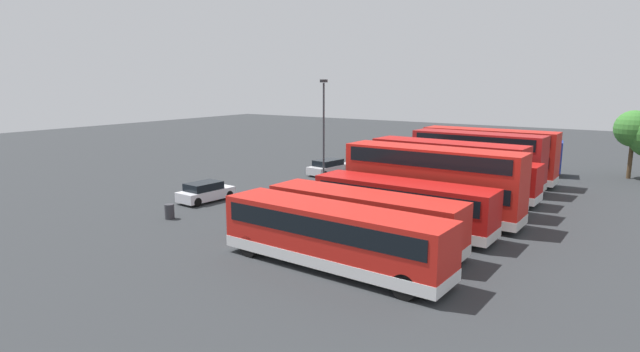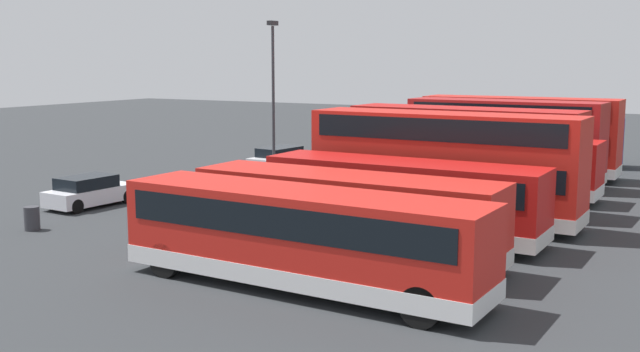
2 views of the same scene
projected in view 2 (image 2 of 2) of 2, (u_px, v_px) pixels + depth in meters
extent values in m
plane|color=#2D3033|center=(265.00, 195.00, 37.36)|extent=(140.00, 140.00, 0.00)
cube|color=red|center=(519.00, 134.00, 43.27)|extent=(2.61, 11.02, 4.20)
cube|color=silver|center=(518.00, 165.00, 43.55)|extent=(2.65, 11.06, 0.55)
cube|color=black|center=(519.00, 137.00, 43.30)|extent=(2.67, 10.22, 0.90)
cube|color=black|center=(520.00, 108.00, 43.04)|extent=(2.67, 10.22, 0.90)
cube|color=black|center=(429.00, 133.00, 45.97)|extent=(2.25, 0.07, 1.10)
cylinder|color=black|center=(444.00, 164.00, 44.57)|extent=(0.31, 1.10, 1.10)
cylinder|color=black|center=(457.00, 160.00, 46.51)|extent=(0.31, 1.10, 1.10)
cylinder|color=black|center=(588.00, 174.00, 40.61)|extent=(0.31, 1.10, 1.10)
cylinder|color=black|center=(595.00, 169.00, 42.55)|extent=(0.31, 1.10, 1.10)
cube|color=#A51919|center=(504.00, 139.00, 40.37)|extent=(3.03, 10.41, 4.20)
cube|color=silver|center=(503.00, 173.00, 40.65)|extent=(3.07, 10.45, 0.55)
cube|color=black|center=(504.00, 143.00, 40.40)|extent=(3.05, 9.61, 0.90)
cube|color=black|center=(505.00, 111.00, 40.14)|extent=(3.05, 9.61, 0.90)
cube|color=black|center=(416.00, 138.00, 43.08)|extent=(2.25, 0.17, 1.10)
cylinder|color=black|center=(430.00, 171.00, 41.66)|extent=(0.35, 1.11, 1.10)
cylinder|color=black|center=(446.00, 166.00, 43.55)|extent=(0.35, 1.11, 1.10)
cylinder|color=black|center=(568.00, 183.00, 37.77)|extent=(0.35, 1.11, 1.10)
cylinder|color=black|center=(578.00, 177.00, 39.66)|extent=(0.35, 1.11, 1.10)
cube|color=#B71411|center=(485.00, 163.00, 37.02)|extent=(2.77, 10.94, 2.60)
cube|color=silver|center=(484.00, 183.00, 37.18)|extent=(2.81, 10.98, 0.55)
cube|color=black|center=(485.00, 151.00, 36.93)|extent=(2.81, 10.14, 0.90)
cube|color=black|center=(385.00, 145.00, 39.65)|extent=(2.25, 0.11, 1.10)
cylinder|color=black|center=(400.00, 181.00, 38.24)|extent=(0.32, 1.11, 1.10)
cylinder|color=black|center=(417.00, 175.00, 40.16)|extent=(0.32, 1.11, 1.10)
cylinder|color=black|center=(562.00, 196.00, 34.23)|extent=(0.32, 1.11, 1.10)
cylinder|color=black|center=(573.00, 188.00, 36.15)|extent=(0.32, 1.11, 1.10)
cube|color=#B71411|center=(464.00, 154.00, 33.95)|extent=(3.03, 10.53, 4.20)
cube|color=silver|center=(463.00, 194.00, 34.23)|extent=(3.08, 10.57, 0.55)
cube|color=black|center=(464.00, 159.00, 33.98)|extent=(3.06, 9.73, 0.90)
cube|color=black|center=(465.00, 121.00, 33.72)|extent=(3.06, 9.73, 0.90)
cube|color=black|center=(362.00, 151.00, 36.70)|extent=(2.25, 0.17, 1.10)
cylinder|color=black|center=(377.00, 191.00, 35.27)|extent=(0.35, 1.11, 1.10)
cylinder|color=black|center=(398.00, 185.00, 37.17)|extent=(0.35, 1.11, 1.10)
cylinder|color=black|center=(539.00, 208.00, 31.32)|extent=(0.35, 1.11, 1.10)
cylinder|color=black|center=(553.00, 200.00, 33.22)|extent=(0.35, 1.11, 1.10)
cube|color=red|center=(444.00, 164.00, 30.81)|extent=(2.79, 11.23, 4.20)
cube|color=silver|center=(443.00, 207.00, 31.09)|extent=(2.83, 11.27, 0.55)
cube|color=black|center=(444.00, 169.00, 30.84)|extent=(2.83, 10.43, 0.90)
cube|color=black|center=(445.00, 128.00, 30.58)|extent=(2.83, 10.43, 0.90)
cube|color=black|center=(325.00, 160.00, 33.63)|extent=(2.25, 0.11, 1.10)
cylinder|color=black|center=(341.00, 204.00, 32.22)|extent=(0.32, 1.11, 1.10)
cylinder|color=black|center=(365.00, 196.00, 34.14)|extent=(0.32, 1.11, 1.10)
cylinder|color=black|center=(537.00, 225.00, 28.06)|extent=(0.32, 1.11, 1.10)
cylinder|color=black|center=(552.00, 215.00, 29.98)|extent=(0.32, 1.11, 1.10)
cube|color=#B71411|center=(403.00, 196.00, 28.01)|extent=(2.78, 10.65, 2.60)
cube|color=silver|center=(402.00, 223.00, 28.17)|extent=(2.82, 10.69, 0.55)
cube|color=black|center=(403.00, 180.00, 27.92)|extent=(2.82, 9.85, 0.90)
cube|color=black|center=(283.00, 170.00, 30.57)|extent=(2.25, 0.11, 1.10)
cylinder|color=black|center=(299.00, 219.00, 29.16)|extent=(0.32, 1.11, 1.10)
cylinder|color=black|center=(327.00, 209.00, 31.08)|extent=(0.32, 1.11, 1.10)
cylinder|color=black|center=(495.00, 244.00, 25.28)|extent=(0.32, 1.11, 1.10)
cylinder|color=black|center=(513.00, 231.00, 27.20)|extent=(0.32, 1.11, 1.10)
cube|color=red|center=(346.00, 214.00, 24.79)|extent=(2.75, 10.61, 2.60)
cube|color=silver|center=(346.00, 244.00, 24.95)|extent=(2.79, 10.66, 0.55)
cube|color=black|center=(346.00, 196.00, 24.70)|extent=(2.80, 9.82, 0.90)
cube|color=black|center=(218.00, 183.00, 27.33)|extent=(2.25, 0.10, 1.10)
cylinder|color=black|center=(231.00, 239.00, 25.92)|extent=(0.32, 1.11, 1.10)
cylinder|color=black|center=(268.00, 227.00, 27.85)|extent=(0.32, 1.11, 1.10)
cylinder|color=black|center=(444.00, 270.00, 22.08)|extent=(0.32, 1.11, 1.10)
cylinder|color=black|center=(469.00, 253.00, 24.00)|extent=(0.32, 1.11, 1.10)
cube|color=red|center=(301.00, 235.00, 21.79)|extent=(3.01, 11.48, 2.60)
cube|color=silver|center=(301.00, 269.00, 21.95)|extent=(3.05, 11.53, 0.55)
cube|color=black|center=(301.00, 215.00, 21.70)|extent=(3.04, 10.69, 0.90)
cube|color=black|center=(155.00, 196.00, 24.64)|extent=(2.25, 0.15, 1.10)
cylinder|color=black|center=(165.00, 260.00, 23.22)|extent=(0.34, 1.11, 1.10)
cylinder|color=black|center=(212.00, 245.00, 25.12)|extent=(0.34, 1.11, 1.10)
cylinder|color=black|center=(421.00, 307.00, 18.81)|extent=(0.34, 1.11, 1.10)
cylinder|color=black|center=(454.00, 284.00, 20.71)|extent=(0.34, 1.11, 1.10)
cube|color=navy|center=(577.00, 138.00, 47.39)|extent=(3.30, 5.81, 2.80)
cube|color=black|center=(516.00, 140.00, 48.72)|extent=(2.77, 2.35, 2.20)
cylinder|color=black|center=(513.00, 158.00, 47.83)|extent=(0.43, 1.03, 1.00)
cylinder|color=black|center=(517.00, 154.00, 49.92)|extent=(0.43, 1.03, 1.00)
cylinder|color=black|center=(605.00, 162.00, 45.94)|extent=(0.43, 1.03, 1.00)
cylinder|color=black|center=(605.00, 157.00, 48.03)|extent=(0.43, 1.03, 1.00)
cube|color=silver|center=(282.00, 161.00, 45.86)|extent=(4.73, 2.35, 0.70)
cube|color=black|center=(279.00, 152.00, 45.61)|extent=(2.91, 1.97, 0.55)
cylinder|color=black|center=(288.00, 161.00, 47.70)|extent=(0.66, 0.30, 0.64)
cylinder|color=black|center=(308.00, 163.00, 46.76)|extent=(0.66, 0.30, 0.64)
cylinder|color=black|center=(254.00, 167.00, 45.02)|extent=(0.66, 0.30, 0.64)
cylinder|color=black|center=(274.00, 169.00, 44.09)|extent=(0.66, 0.30, 0.64)
cube|color=silver|center=(91.00, 195.00, 34.48)|extent=(4.25, 2.09, 0.70)
cube|color=black|center=(87.00, 182.00, 34.21)|extent=(2.59, 1.81, 0.55)
cylinder|color=black|center=(104.00, 193.00, 36.15)|extent=(0.65, 0.27, 0.64)
cylinder|color=black|center=(127.00, 196.00, 35.29)|extent=(0.65, 0.27, 0.64)
cylinder|color=black|center=(53.00, 203.00, 33.73)|extent=(0.65, 0.27, 0.64)
cylinder|color=black|center=(76.00, 206.00, 32.86)|extent=(0.65, 0.27, 0.64)
cylinder|color=#38383D|center=(273.00, 105.00, 40.71)|extent=(0.16, 0.16, 8.48)
cube|color=#262628|center=(273.00, 23.00, 40.04)|extent=(0.70, 0.30, 0.24)
cylinder|color=#333338|center=(32.00, 218.00, 29.65)|extent=(0.60, 0.60, 0.95)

